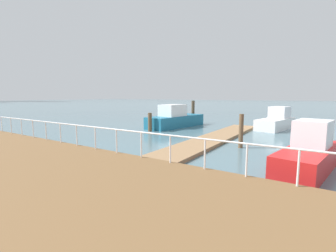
# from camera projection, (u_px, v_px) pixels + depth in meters

# --- Properties ---
(ground_plane) EXTENTS (300.00, 300.00, 0.00)m
(ground_plane) POSITION_uv_depth(u_px,v_px,m) (83.00, 137.00, 16.53)
(ground_plane) COLOR slate
(boardwalk) EXTENTS (11.00, 38.00, 0.40)m
(boardwalk) POSITION_uv_depth(u_px,v_px,m) (10.00, 235.00, 4.57)
(boardwalk) COLOR brown
(boardwalk) RESTS_ON ground_plane
(floating_dock) EXTENTS (15.14, 2.00, 0.18)m
(floating_dock) POSITION_uv_depth(u_px,v_px,m) (214.00, 139.00, 15.48)
(floating_dock) COLOR #93704C
(floating_dock) RESTS_ON ground_plane
(boardwalk_railing) EXTENTS (0.06, 28.20, 1.08)m
(boardwalk_railing) POSITION_uv_depth(u_px,v_px,m) (170.00, 141.00, 8.71)
(boardwalk_railing) COLOR white
(boardwalk_railing) RESTS_ON boardwalk
(dock_piling_0) EXTENTS (0.25, 0.25, 1.92)m
(dock_piling_0) POSITION_uv_depth(u_px,v_px,m) (241.00, 131.00, 13.04)
(dock_piling_0) COLOR brown
(dock_piling_0) RESTS_ON ground_plane
(dock_piling_1) EXTENTS (0.33, 0.33, 1.53)m
(dock_piling_1) POSITION_uv_depth(u_px,v_px,m) (150.00, 122.00, 19.26)
(dock_piling_1) COLOR brown
(dock_piling_1) RESTS_ON ground_plane
(dock_piling_2) EXTENTS (0.34, 0.34, 2.41)m
(dock_piling_2) POSITION_uv_depth(u_px,v_px,m) (193.00, 112.00, 24.95)
(dock_piling_2) COLOR brown
(dock_piling_2) RESTS_ON ground_plane
(moored_boat_1) EXTENTS (5.14, 2.34, 1.96)m
(moored_boat_1) POSITION_uv_depth(u_px,v_px,m) (310.00, 153.00, 9.23)
(moored_boat_1) COLOR red
(moored_boat_1) RESTS_ON ground_plane
(moored_boat_2) EXTENTS (5.24, 2.74, 1.97)m
(moored_boat_2) POSITION_uv_depth(u_px,v_px,m) (276.00, 121.00, 20.55)
(moored_boat_2) COLOR white
(moored_boat_2) RESTS_ON ground_plane
(moored_boat_3) EXTENTS (6.64, 2.88, 2.12)m
(moored_boat_3) POSITION_uv_depth(u_px,v_px,m) (175.00, 119.00, 21.91)
(moored_boat_3) COLOR #1E6B8C
(moored_boat_3) RESTS_ON ground_plane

